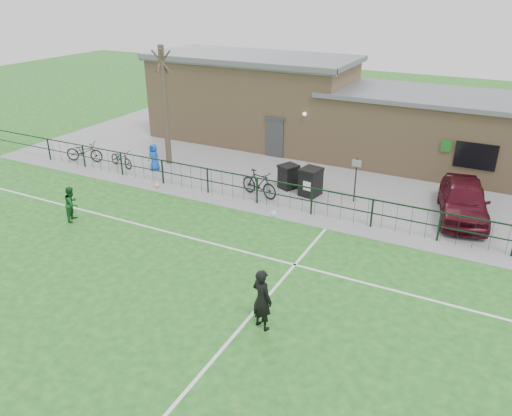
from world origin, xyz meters
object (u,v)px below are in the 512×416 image
at_px(sign_post, 355,180).
at_px(spectator_child, 154,157).
at_px(bare_tree, 165,107).
at_px(car_maroon, 464,200).
at_px(bicycle_d, 259,184).
at_px(wheelie_bin_left, 288,177).
at_px(ball_ground, 157,185).
at_px(outfield_player, 72,204).
at_px(bicycle_c, 121,158).
at_px(bicycle_a, 84,152).
at_px(wheelie_bin_right, 311,183).

relative_size(sign_post, spectator_child, 1.46).
bearing_deg(bare_tree, car_maroon, 0.09).
bearing_deg(bicycle_d, wheelie_bin_left, -12.53).
distance_m(car_maroon, ball_ground, 13.36).
relative_size(car_maroon, outfield_player, 3.19).
relative_size(spectator_child, outfield_player, 0.96).
xyz_separation_m(bicycle_c, ball_ground, (3.35, -1.44, -0.36)).
height_order(wheelie_bin_left, bicycle_d, bicycle_d).
distance_m(sign_post, bicycle_a, 14.38).
height_order(bare_tree, bicycle_c, bare_tree).
height_order(sign_post, ball_ground, sign_post).
distance_m(bare_tree, wheelie_bin_left, 7.43).
distance_m(bicycle_a, ball_ground, 5.81).
height_order(bicycle_d, spectator_child, spectator_child).
xyz_separation_m(wheelie_bin_left, bicycle_a, (-11.13, -1.52, 0.02)).
height_order(wheelie_bin_right, outfield_player, outfield_player).
relative_size(wheelie_bin_left, bicycle_c, 0.60).
distance_m(wheelie_bin_right, car_maroon, 6.34).
bearing_deg(spectator_child, bicycle_a, -170.99).
height_order(bare_tree, spectator_child, bare_tree).
bearing_deg(ball_ground, wheelie_bin_right, 20.00).
xyz_separation_m(wheelie_bin_right, sign_post, (1.95, 0.20, 0.41)).
distance_m(wheelie_bin_right, outfield_player, 10.08).
distance_m(wheelie_bin_left, sign_post, 3.21).
distance_m(bicycle_c, outfield_player, 6.26).
height_order(sign_post, spectator_child, sign_post).
bearing_deg(bicycle_d, bare_tree, 88.95).
bearing_deg(sign_post, car_maroon, 5.87).
bearing_deg(ball_ground, outfield_player, -101.02).
distance_m(spectator_child, ball_ground, 2.46).
relative_size(wheelie_bin_left, ball_ground, 4.33).
xyz_separation_m(bicycle_c, outfield_player, (2.51, -5.73, 0.23)).
bearing_deg(ball_ground, bicycle_d, 15.07).
xyz_separation_m(outfield_player, ball_ground, (0.83, 4.28, -0.59)).
bearing_deg(bare_tree, sign_post, -2.38).
xyz_separation_m(wheelie_bin_left, bicycle_d, (-0.77, -1.48, 0.08)).
xyz_separation_m(wheelie_bin_left, wheelie_bin_right, (1.21, -0.31, 0.07)).
bearing_deg(bare_tree, bicycle_d, -16.01).
bearing_deg(sign_post, wheelie_bin_left, 177.98).
distance_m(bicycle_d, outfield_player, 7.84).
height_order(bare_tree, wheelie_bin_right, bare_tree).
bearing_deg(car_maroon, ball_ground, -176.58).
xyz_separation_m(bicycle_a, outfield_player, (4.83, -5.51, 0.15)).
bearing_deg(bicycle_d, car_maroon, -62.71).
xyz_separation_m(car_maroon, bicycle_a, (-18.65, -1.86, -0.24)).
relative_size(bicycle_d, outfield_player, 1.40).
relative_size(wheelie_bin_right, outfield_player, 0.83).
bearing_deg(outfield_player, bicycle_a, 20.00).
xyz_separation_m(bare_tree, outfield_player, (0.70, -7.34, -2.29)).
bearing_deg(sign_post, bicycle_d, -160.87).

